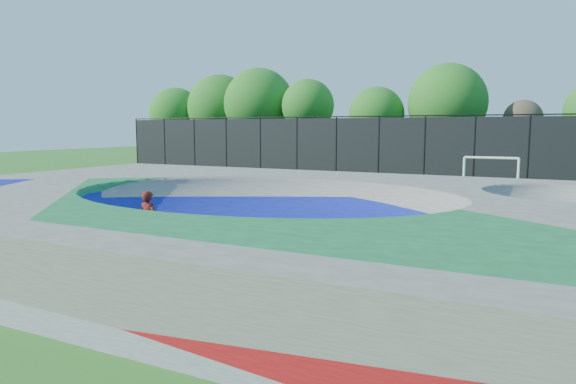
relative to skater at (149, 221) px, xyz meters
name	(u,v)px	position (x,y,z in m)	size (l,w,h in m)	color
ground	(261,245)	(2.27, 1.93, -0.80)	(120.00, 120.00, 0.00)	#23611B
skate_deck	(261,218)	(2.27, 1.93, -0.05)	(22.00, 14.00, 1.50)	gray
skater	(149,221)	(0.00, 0.00, 0.00)	(0.58, 0.38, 1.59)	red
skateboard	(150,250)	(0.00, 0.00, -0.77)	(0.78, 0.22, 0.05)	black
soccer_goal	(491,167)	(6.72, 17.68, 0.43)	(2.70, 0.12, 1.78)	white
fence	(425,146)	(2.27, 22.93, 1.30)	(48.09, 0.09, 4.04)	black
treeline	(376,107)	(-2.58, 28.21, 4.03)	(52.37, 7.34, 8.27)	#452B22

